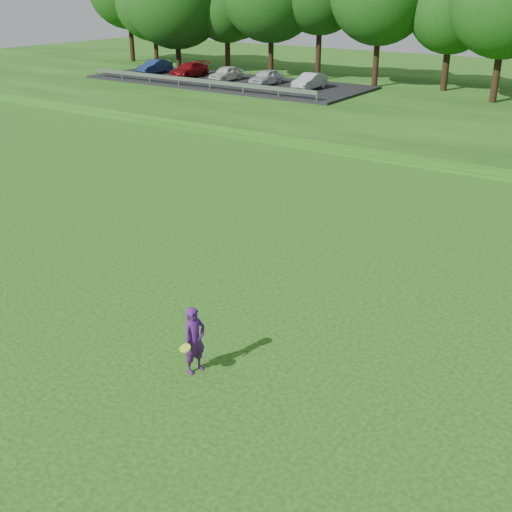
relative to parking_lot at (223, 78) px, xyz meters
The scene contains 4 objects.
ground 40.73m from the parking_lot, 53.66° to the right, with size 140.00×140.00×0.00m, color #1B480D.
walking_path 27.33m from the parking_lot, 27.95° to the right, with size 130.00×1.60×0.04m, color gray.
parking_lot is the anchor object (origin of this frame).
woman 41.92m from the parking_lot, 53.92° to the right, with size 0.50×0.90×1.67m.
Camera 1 is at (9.02, -10.94, 8.55)m, focal length 45.00 mm.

